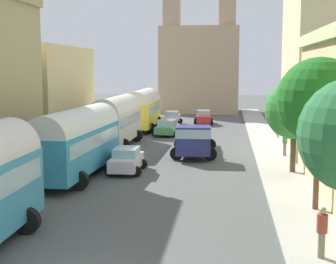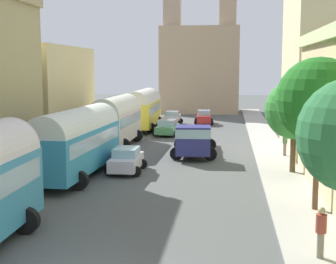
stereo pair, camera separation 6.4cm
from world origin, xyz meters
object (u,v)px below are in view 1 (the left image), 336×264
object	(u,v)px
car_2	(127,160)
car_4	(172,118)
parked_bus_1	(77,139)
cargo_truck_0	(194,140)
parked_bus_3	(143,108)
pedestrian_0	(285,143)
car_3	(167,127)
car_0	(195,136)
car_1	(203,117)
pedestrian_1	(322,230)
parked_bus_2	(116,119)

from	to	relation	value
car_2	car_4	xyz separation A→B (m)	(-0.18, 25.21, 0.01)
car_2	car_4	size ratio (longest dim) A/B	0.97
parked_bus_1	cargo_truck_0	xyz separation A→B (m)	(6.17, 7.07, -0.96)
parked_bus_3	pedestrian_0	xyz separation A→B (m)	(12.58, -14.61, -1.18)
car_3	car_0	bearing A→B (deg)	-61.94
parked_bus_3	cargo_truck_0	world-z (taller)	parked_bus_3
car_2	car_3	world-z (taller)	car_2
cargo_truck_0	car_1	xyz separation A→B (m)	(-0.40, 20.63, -0.43)
parked_bus_1	car_0	distance (m)	13.96
pedestrian_1	pedestrian_0	bearing A→B (deg)	87.22
parked_bus_1	pedestrian_1	size ratio (longest dim) A/B	5.35
car_0	pedestrian_1	distance (m)	24.40
car_3	pedestrian_0	bearing A→B (deg)	-47.24
pedestrian_0	car_4	bearing A→B (deg)	118.05
car_1	pedestrian_0	xyz separation A→B (m)	(6.69, -19.94, 0.26)
cargo_truck_0	car_3	world-z (taller)	cargo_truck_0
car_1	car_3	size ratio (longest dim) A/B	1.01
car_2	car_4	distance (m)	25.21
car_4	parked_bus_2	bearing A→B (deg)	-99.85
parked_bus_1	car_1	distance (m)	28.33
parked_bus_3	pedestrian_1	bearing A→B (deg)	-70.79
car_1	car_3	xyz separation A→B (m)	(-2.86, -9.62, -0.04)
parked_bus_2	car_2	bearing A→B (deg)	-73.61
parked_bus_2	car_1	bearing A→B (deg)	69.51
cargo_truck_0	pedestrian_1	world-z (taller)	cargo_truck_0
cargo_truck_0	car_4	distance (m)	20.07
parked_bus_1	car_2	distance (m)	3.28
car_1	pedestrian_0	size ratio (longest dim) A/B	2.22
car_0	car_4	world-z (taller)	car_0
parked_bus_2	car_0	world-z (taller)	parked_bus_2
car_2	pedestrian_0	distance (m)	11.72
car_3	car_4	bearing A→B (deg)	93.83
parked_bus_3	car_0	xyz separation A→B (m)	(5.95, -9.75, -1.45)
car_1	car_3	distance (m)	10.04
car_3	pedestrian_1	bearing A→B (deg)	-73.53
car_1	pedestrian_1	bearing A→B (deg)	-81.54
pedestrian_0	parked_bus_2	bearing A→B (deg)	164.49
parked_bus_2	pedestrian_0	bearing A→B (deg)	-15.51
car_1	parked_bus_2	bearing A→B (deg)	-110.49
cargo_truck_0	car_0	bearing A→B (deg)	93.55
cargo_truck_0	car_4	world-z (taller)	cargo_truck_0
parked_bus_1	car_1	bearing A→B (deg)	78.24
cargo_truck_0	pedestrian_0	bearing A→B (deg)	6.20
car_0	car_2	xyz separation A→B (m)	(-3.31, -11.05, -0.02)
car_0	pedestrian_0	world-z (taller)	pedestrian_0
car_1	car_2	bearing A→B (deg)	-97.10
parked_bus_3	car_0	bearing A→B (deg)	-58.63
car_4	pedestrian_0	bearing A→B (deg)	-61.95
parked_bus_1	car_1	xyz separation A→B (m)	(5.77, 27.70, -1.39)
parked_bus_2	pedestrian_0	distance (m)	13.35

